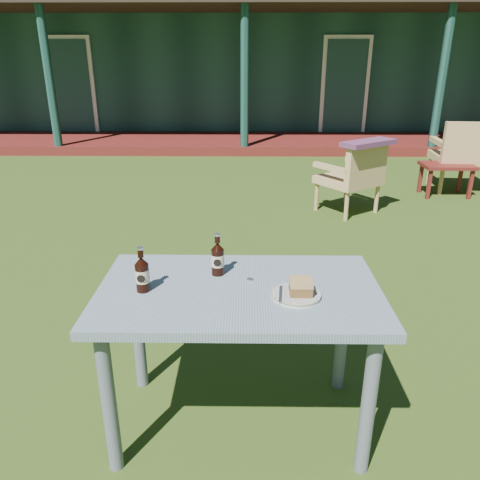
{
  "coord_description": "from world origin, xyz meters",
  "views": [
    {
      "loc": [
        0.03,
        -3.37,
        1.64
      ],
      "look_at": [
        0.0,
        -1.3,
        0.82
      ],
      "focal_mm": 35.0,
      "sensor_mm": 36.0,
      "label": 1
    }
  ],
  "objects_px": {
    "plate": "(296,295)",
    "cake_slice": "(301,287)",
    "cola_bottle_near": "(218,258)",
    "cafe_table": "(239,309)",
    "side_table": "(447,169)",
    "armchair_right": "(464,152)",
    "armchair_left": "(354,175)",
    "cola_bottle_far": "(142,274)"
  },
  "relations": [
    {
      "from": "plate",
      "to": "cola_bottle_far",
      "type": "height_order",
      "value": "cola_bottle_far"
    },
    {
      "from": "cola_bottle_near",
      "to": "cola_bottle_far",
      "type": "distance_m",
      "value": 0.34
    },
    {
      "from": "cola_bottle_near",
      "to": "plate",
      "type": "bearing_deg",
      "value": -31.58
    },
    {
      "from": "cafe_table",
      "to": "armchair_right",
      "type": "bearing_deg",
      "value": 56.12
    },
    {
      "from": "armchair_right",
      "to": "side_table",
      "type": "height_order",
      "value": "armchair_right"
    },
    {
      "from": "cola_bottle_far",
      "to": "cola_bottle_near",
      "type": "bearing_deg",
      "value": 28.11
    },
    {
      "from": "cake_slice",
      "to": "side_table",
      "type": "bearing_deg",
      "value": 60.62
    },
    {
      "from": "cola_bottle_near",
      "to": "side_table",
      "type": "relative_size",
      "value": 0.33
    },
    {
      "from": "cake_slice",
      "to": "cola_bottle_far",
      "type": "distance_m",
      "value": 0.65
    },
    {
      "from": "plate",
      "to": "side_table",
      "type": "xyz_separation_m",
      "value": [
        2.26,
        3.99,
        -0.39
      ]
    },
    {
      "from": "cafe_table",
      "to": "armchair_right",
      "type": "xyz_separation_m",
      "value": [
        2.77,
        4.12,
        -0.11
      ]
    },
    {
      "from": "armchair_left",
      "to": "cake_slice",
      "type": "bearing_deg",
      "value": -106.09
    },
    {
      "from": "cafe_table",
      "to": "armchair_left",
      "type": "bearing_deg",
      "value": 69.53
    },
    {
      "from": "plate",
      "to": "armchair_left",
      "type": "height_order",
      "value": "armchair_left"
    },
    {
      "from": "cola_bottle_near",
      "to": "armchair_right",
      "type": "relative_size",
      "value": 0.22
    },
    {
      "from": "plate",
      "to": "armchair_right",
      "type": "height_order",
      "value": "armchair_right"
    },
    {
      "from": "side_table",
      "to": "cola_bottle_near",
      "type": "bearing_deg",
      "value": -124.44
    },
    {
      "from": "plate",
      "to": "side_table",
      "type": "height_order",
      "value": "plate"
    },
    {
      "from": "cola_bottle_near",
      "to": "cafe_table",
      "type": "bearing_deg",
      "value": -53.83
    },
    {
      "from": "plate",
      "to": "cake_slice",
      "type": "xyz_separation_m",
      "value": [
        0.02,
        -0.0,
        0.04
      ]
    },
    {
      "from": "armchair_left",
      "to": "cafe_table",
      "type": "bearing_deg",
      "value": -110.47
    },
    {
      "from": "cafe_table",
      "to": "cola_bottle_near",
      "type": "distance_m",
      "value": 0.24
    },
    {
      "from": "cola_bottle_near",
      "to": "side_table",
      "type": "distance_m",
      "value": 4.61
    },
    {
      "from": "plate",
      "to": "armchair_left",
      "type": "distance_m",
      "value": 3.42
    },
    {
      "from": "cola_bottle_far",
      "to": "armchair_right",
      "type": "distance_m",
      "value": 5.23
    },
    {
      "from": "plate",
      "to": "side_table",
      "type": "distance_m",
      "value": 4.6
    },
    {
      "from": "cafe_table",
      "to": "cola_bottle_far",
      "type": "distance_m",
      "value": 0.44
    },
    {
      "from": "plate",
      "to": "cola_bottle_near",
      "type": "xyz_separation_m",
      "value": [
        -0.33,
        0.2,
        0.07
      ]
    },
    {
      "from": "plate",
      "to": "cola_bottle_far",
      "type": "xyz_separation_m",
      "value": [
        -0.63,
        0.04,
        0.07
      ]
    },
    {
      "from": "cola_bottle_near",
      "to": "armchair_right",
      "type": "bearing_deg",
      "value": 54.31
    },
    {
      "from": "cake_slice",
      "to": "side_table",
      "type": "xyz_separation_m",
      "value": [
        2.24,
        3.99,
        -0.42
      ]
    },
    {
      "from": "plate",
      "to": "cake_slice",
      "type": "height_order",
      "value": "cake_slice"
    },
    {
      "from": "plate",
      "to": "armchair_left",
      "type": "bearing_deg",
      "value": 73.63
    },
    {
      "from": "cola_bottle_far",
      "to": "armchair_right",
      "type": "relative_size",
      "value": 0.22
    },
    {
      "from": "cake_slice",
      "to": "side_table",
      "type": "distance_m",
      "value": 4.59
    },
    {
      "from": "plate",
      "to": "cake_slice",
      "type": "bearing_deg",
      "value": -2.42
    },
    {
      "from": "cafe_table",
      "to": "side_table",
      "type": "height_order",
      "value": "cafe_table"
    },
    {
      "from": "side_table",
      "to": "armchair_right",
      "type": "bearing_deg",
      "value": 37.46
    },
    {
      "from": "plate",
      "to": "armchair_left",
      "type": "xyz_separation_m",
      "value": [
        0.96,
        3.27,
        -0.29
      ]
    },
    {
      "from": "cake_slice",
      "to": "armchair_left",
      "type": "height_order",
      "value": "cake_slice"
    },
    {
      "from": "plate",
      "to": "cola_bottle_far",
      "type": "distance_m",
      "value": 0.64
    },
    {
      "from": "cola_bottle_near",
      "to": "armchair_left",
      "type": "height_order",
      "value": "cola_bottle_near"
    }
  ]
}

